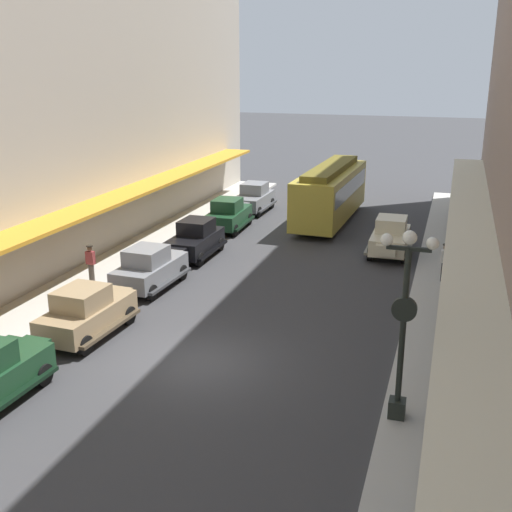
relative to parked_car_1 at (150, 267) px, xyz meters
name	(u,v)px	position (x,y,z in m)	size (l,w,h in m)	color
ground_plane	(199,362)	(4.67, -5.78, -0.94)	(200.00, 200.00, 0.00)	#38383A
sidewalk_left	(5,330)	(-2.83, -5.78, -0.87)	(3.00, 60.00, 0.15)	#B7B5AD
sidewalk_right	(441,396)	(12.17, -5.78, -0.87)	(3.00, 60.00, 0.15)	#B7B5AD
parked_car_1	(150,267)	(0.00, 0.00, 0.00)	(2.28, 4.31, 1.84)	slate
parked_car_2	(195,238)	(0.06, 4.75, 0.00)	(2.15, 4.26, 1.84)	black
parked_car_3	(228,214)	(-0.18, 10.19, 0.00)	(2.26, 4.30, 1.84)	#193D23
parked_car_4	(86,311)	(0.16, -5.10, 0.00)	(2.29, 4.31, 1.84)	#997F5B
parked_car_5	(253,197)	(-0.22, 14.94, 0.00)	(2.19, 4.28, 1.84)	slate
parked_car_6	(390,236)	(9.19, 8.16, 0.00)	(2.18, 4.27, 1.84)	beige
streetcar	(330,191)	(5.01, 13.71, 0.96)	(2.78, 9.67, 3.46)	gold
lamp_post_with_clock	(404,319)	(11.07, -7.41, 2.04)	(1.42, 0.44, 5.16)	black
fire_hydrant	(78,293)	(-1.68, -2.83, -0.38)	(0.24, 0.24, 0.82)	#B21E19
pedestrian_0	(91,264)	(-2.49, -0.57, 0.07)	(0.36, 0.28, 1.67)	#4C4238
pedestrian_1	(469,219)	(12.97, 12.85, 0.05)	(0.36, 0.24, 1.64)	#4C4238
pedestrian_2	(445,262)	(11.91, 4.24, 0.07)	(0.36, 0.28, 1.67)	#2D2D33
pedestrian_3	(472,311)	(12.99, -1.13, 0.05)	(0.36, 0.24, 1.64)	#2D2D33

